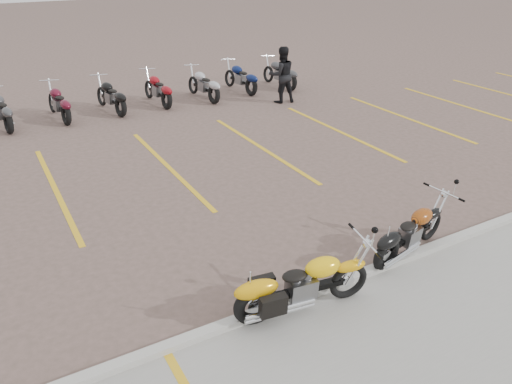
{
  "coord_description": "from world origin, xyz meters",
  "views": [
    {
      "loc": [
        -3.76,
        -7.08,
        4.97
      ],
      "look_at": [
        0.46,
        0.35,
        0.75
      ],
      "focal_mm": 35.0,
      "sensor_mm": 36.0,
      "label": 1
    }
  ],
  "objects": [
    {
      "name": "ground",
      "position": [
        0.0,
        0.0,
        0.0
      ],
      "size": [
        100.0,
        100.0,
        0.0
      ],
      "primitive_type": "plane",
      "color": "#735852",
      "rests_on": "ground"
    },
    {
      "name": "flame_cruiser",
      "position": [
        2.27,
        -1.85,
        0.41
      ],
      "size": [
        1.99,
        0.56,
        0.83
      ],
      "rotation": [
        0.08,
        0.0,
        0.22
      ],
      "color": "black",
      "rests_on": "ground"
    },
    {
      "name": "parking_stripes",
      "position": [
        0.0,
        4.0,
        0.0
      ],
      "size": [
        38.0,
        5.5,
        0.01
      ],
      "primitive_type": null,
      "color": "gold",
      "rests_on": "ground"
    },
    {
      "name": "bg_bike_row",
      "position": [
        -1.64,
        9.29,
        0.55
      ],
      "size": [
        17.38,
        2.06,
        1.1
      ],
      "color": "black",
      "rests_on": "ground"
    },
    {
      "name": "curb",
      "position": [
        0.0,
        -2.0,
        0.06
      ],
      "size": [
        60.0,
        0.18,
        0.12
      ],
      "primitive_type": "cube",
      "color": "#ADAAA3",
      "rests_on": "ground"
    },
    {
      "name": "yellow_cruiser",
      "position": [
        -0.25,
        -2.18,
        0.45
      ],
      "size": [
        2.2,
        0.47,
        0.91
      ],
      "rotation": [
        0.09,
        0.0,
        -0.14
      ],
      "color": "black",
      "rests_on": "ground"
    },
    {
      "name": "person_b",
      "position": [
        5.57,
        7.54,
        0.96
      ],
      "size": [
        1.05,
        0.88,
        1.93
      ],
      "primitive_type": "imported",
      "rotation": [
        0.0,
        0.0,
        2.97
      ],
      "color": "black",
      "rests_on": "ground"
    }
  ]
}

